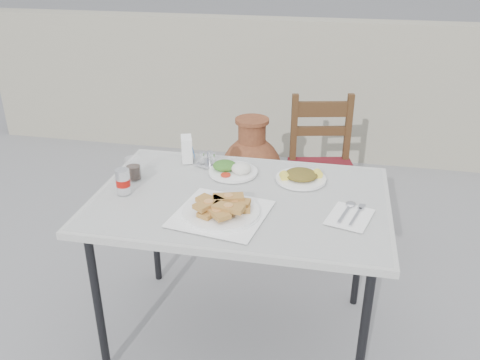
% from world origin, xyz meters
% --- Properties ---
extents(ground, '(80.00, 80.00, 0.00)m').
position_xyz_m(ground, '(0.00, 0.00, 0.00)').
color(ground, slate).
rests_on(ground, ground).
extents(cafe_table, '(1.30, 0.89, 0.79)m').
position_xyz_m(cafe_table, '(-0.12, 0.07, 0.73)').
color(cafe_table, black).
rests_on(cafe_table, ground).
extents(pide_plate, '(0.41, 0.41, 0.07)m').
position_xyz_m(pide_plate, '(-0.16, -0.11, 0.82)').
color(pide_plate, white).
rests_on(pide_plate, cafe_table).
extents(salad_rice_plate, '(0.24, 0.24, 0.06)m').
position_xyz_m(salad_rice_plate, '(-0.20, 0.29, 0.81)').
color(salad_rice_plate, white).
rests_on(salad_rice_plate, cafe_table).
extents(salad_chopped_plate, '(0.24, 0.24, 0.05)m').
position_xyz_m(salad_chopped_plate, '(0.13, 0.28, 0.81)').
color(salad_chopped_plate, white).
rests_on(salad_chopped_plate, cafe_table).
extents(soda_can, '(0.06, 0.06, 0.11)m').
position_xyz_m(soda_can, '(-0.63, -0.01, 0.85)').
color(soda_can, silver).
rests_on(soda_can, cafe_table).
extents(cola_glass, '(0.07, 0.07, 0.10)m').
position_xyz_m(cola_glass, '(-0.65, 0.14, 0.83)').
color(cola_glass, white).
rests_on(cola_glass, cafe_table).
extents(napkin_holder, '(0.09, 0.12, 0.13)m').
position_xyz_m(napkin_holder, '(-0.46, 0.40, 0.85)').
color(napkin_holder, white).
rests_on(napkin_holder, cafe_table).
extents(condiment_caddy, '(0.13, 0.11, 0.08)m').
position_xyz_m(condiment_caddy, '(-0.34, 0.36, 0.81)').
color(condiment_caddy, silver).
rests_on(condiment_caddy, cafe_table).
extents(cutlery_napkin, '(0.21, 0.24, 0.02)m').
position_xyz_m(cutlery_napkin, '(0.36, -0.01, 0.79)').
color(cutlery_napkin, white).
rests_on(cutlery_napkin, cafe_table).
extents(chair, '(0.49, 0.49, 0.93)m').
position_xyz_m(chair, '(0.20, 1.13, 0.48)').
color(chair, '#331F0E').
rests_on(chair, ground).
extents(terracotta_urn, '(0.43, 0.43, 0.75)m').
position_xyz_m(terracotta_urn, '(-0.28, 1.21, 0.35)').
color(terracotta_urn, brown).
rests_on(terracotta_urn, ground).
extents(back_wall, '(6.00, 0.25, 1.20)m').
position_xyz_m(back_wall, '(0.00, 2.50, 0.60)').
color(back_wall, gray).
rests_on(back_wall, ground).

